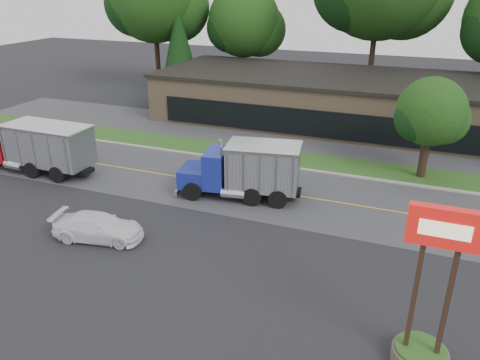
# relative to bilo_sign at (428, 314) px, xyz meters

# --- Properties ---
(ground) EXTENTS (140.00, 140.00, 0.00)m
(ground) POSITION_rel_bilo_sign_xyz_m (-10.50, 2.50, -2.02)
(ground) COLOR #303035
(ground) RESTS_ON ground
(road) EXTENTS (60.00, 8.00, 0.02)m
(road) POSITION_rel_bilo_sign_xyz_m (-10.50, 11.50, -2.02)
(road) COLOR #545459
(road) RESTS_ON ground
(center_line) EXTENTS (60.00, 0.12, 0.01)m
(center_line) POSITION_rel_bilo_sign_xyz_m (-10.50, 11.50, -2.02)
(center_line) COLOR gold
(center_line) RESTS_ON ground
(curb) EXTENTS (60.00, 0.30, 0.12)m
(curb) POSITION_rel_bilo_sign_xyz_m (-10.50, 15.70, -2.02)
(curb) COLOR #9E9E99
(curb) RESTS_ON ground
(grass_verge) EXTENTS (60.00, 3.40, 0.03)m
(grass_verge) POSITION_rel_bilo_sign_xyz_m (-10.50, 17.50, -2.02)
(grass_verge) COLOR #2F5B1F
(grass_verge) RESTS_ON ground
(far_parking) EXTENTS (60.00, 7.00, 0.02)m
(far_parking) POSITION_rel_bilo_sign_xyz_m (-10.50, 22.50, -2.02)
(far_parking) COLOR #545459
(far_parking) RESTS_ON ground
(strip_mall) EXTENTS (32.00, 12.00, 4.00)m
(strip_mall) POSITION_rel_bilo_sign_xyz_m (-8.50, 28.50, -0.02)
(strip_mall) COLOR tan
(strip_mall) RESTS_ON ground
(bilo_sign) EXTENTS (2.20, 1.90, 5.95)m
(bilo_sign) POSITION_rel_bilo_sign_xyz_m (0.00, 0.00, 0.00)
(bilo_sign) COLOR #6B6054
(bilo_sign) RESTS_ON ground
(tree_far_a) EXTENTS (11.03, 10.39, 15.74)m
(tree_far_a) POSITION_rel_bilo_sign_xyz_m (-30.33, 34.63, 8.02)
(tree_far_a) COLOR #382619
(tree_far_a) RESTS_ON ground
(tree_far_b) EXTENTS (8.32, 7.83, 11.87)m
(tree_far_b) POSITION_rel_bilo_sign_xyz_m (-20.37, 36.60, 5.55)
(tree_far_b) COLOR #382619
(tree_far_b) RESTS_ON ground
(evergreen_left) EXTENTS (4.41, 4.41, 10.02)m
(evergreen_left) POSITION_rel_bilo_sign_xyz_m (-26.50, 32.50, 3.48)
(evergreen_left) COLOR #382619
(evergreen_left) RESTS_ON ground
(tree_verge) EXTENTS (4.67, 4.39, 6.66)m
(tree_verge) POSITION_rel_bilo_sign_xyz_m (-0.43, 17.56, 2.21)
(tree_verge) COLOR #382619
(tree_verge) RESTS_ON ground
(dump_truck_red) EXTENTS (10.12, 2.72, 3.36)m
(dump_truck_red) POSITION_rel_bilo_sign_xyz_m (-25.24, 9.00, -0.21)
(dump_truck_red) COLOR black
(dump_truck_red) RESTS_ON ground
(dump_truck_blue) EXTENTS (7.50, 3.74, 3.36)m
(dump_truck_blue) POSITION_rel_bilo_sign_xyz_m (-10.27, 10.32, -0.22)
(dump_truck_blue) COLOR black
(dump_truck_blue) RESTS_ON ground
(rally_car) EXTENTS (4.86, 2.71, 1.33)m
(rally_car) POSITION_rel_bilo_sign_xyz_m (-15.50, 2.90, -1.36)
(rally_car) COLOR white
(rally_car) RESTS_ON ground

